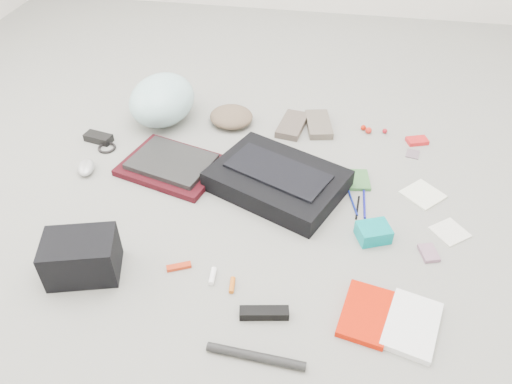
% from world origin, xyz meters
% --- Properties ---
extents(ground_plane, '(4.00, 4.00, 0.00)m').
position_xyz_m(ground_plane, '(0.00, 0.00, 0.00)').
color(ground_plane, gray).
extents(messenger_bag, '(0.60, 0.52, 0.08)m').
position_xyz_m(messenger_bag, '(0.07, 0.09, 0.04)').
color(messenger_bag, black).
rests_on(messenger_bag, ground_plane).
extents(bag_flap, '(0.44, 0.33, 0.01)m').
position_xyz_m(bag_flap, '(0.07, 0.09, 0.09)').
color(bag_flap, black).
rests_on(bag_flap, messenger_bag).
extents(laptop_sleeve, '(0.46, 0.40, 0.03)m').
position_xyz_m(laptop_sleeve, '(-0.38, 0.14, 0.01)').
color(laptop_sleeve, '#38090F').
rests_on(laptop_sleeve, ground_plane).
extents(laptop, '(0.38, 0.32, 0.02)m').
position_xyz_m(laptop, '(-0.38, 0.14, 0.04)').
color(laptop, black).
rests_on(laptop, laptop_sleeve).
extents(bike_helmet, '(0.33, 0.39, 0.22)m').
position_xyz_m(bike_helmet, '(-0.53, 0.51, 0.11)').
color(bike_helmet, '#B1E5E7').
rests_on(bike_helmet, ground_plane).
extents(beanie, '(0.26, 0.25, 0.07)m').
position_xyz_m(beanie, '(-0.21, 0.53, 0.04)').
color(beanie, brown).
rests_on(beanie, ground_plane).
extents(mitten_left, '(0.14, 0.23, 0.03)m').
position_xyz_m(mitten_left, '(0.08, 0.54, 0.02)').
color(mitten_left, brown).
rests_on(mitten_left, ground_plane).
extents(mitten_right, '(0.15, 0.23, 0.03)m').
position_xyz_m(mitten_right, '(0.20, 0.57, 0.02)').
color(mitten_right, '#655A4E').
rests_on(mitten_right, ground_plane).
extents(power_brick, '(0.13, 0.08, 0.03)m').
position_xyz_m(power_brick, '(-0.77, 0.28, 0.02)').
color(power_brick, black).
rests_on(power_brick, ground_plane).
extents(cable_coil, '(0.09, 0.09, 0.01)m').
position_xyz_m(cable_coil, '(-0.71, 0.23, 0.01)').
color(cable_coil, black).
rests_on(cable_coil, ground_plane).
extents(mouse, '(0.10, 0.13, 0.04)m').
position_xyz_m(mouse, '(-0.73, 0.06, 0.02)').
color(mouse, '#A8A8A8').
rests_on(mouse, ground_plane).
extents(camera_bag, '(0.27, 0.22, 0.15)m').
position_xyz_m(camera_bag, '(-0.50, -0.45, 0.07)').
color(camera_bag, black).
rests_on(camera_bag, ground_plane).
extents(multitool, '(0.09, 0.06, 0.01)m').
position_xyz_m(multitool, '(-0.20, -0.38, 0.01)').
color(multitool, '#AF2A0E').
rests_on(multitool, ground_plane).
extents(toiletry_tube_white, '(0.02, 0.07, 0.02)m').
position_xyz_m(toiletry_tube_white, '(-0.08, -0.40, 0.01)').
color(toiletry_tube_white, white).
rests_on(toiletry_tube_white, ground_plane).
extents(toiletry_tube_orange, '(0.02, 0.06, 0.02)m').
position_xyz_m(toiletry_tube_orange, '(-0.00, -0.42, 0.01)').
color(toiletry_tube_orange, '#CA5E14').
rests_on(toiletry_tube_orange, ground_plane).
extents(u_lock, '(0.16, 0.06, 0.03)m').
position_xyz_m(u_lock, '(0.12, -0.52, 0.02)').
color(u_lock, black).
rests_on(u_lock, ground_plane).
extents(bike_pump, '(0.29, 0.04, 0.03)m').
position_xyz_m(bike_pump, '(0.12, -0.67, 0.01)').
color(bike_pump, black).
rests_on(bike_pump, ground_plane).
extents(book_red, '(0.18, 0.24, 0.02)m').
position_xyz_m(book_red, '(0.43, -0.46, 0.01)').
color(book_red, red).
rests_on(book_red, ground_plane).
extents(book_white, '(0.20, 0.25, 0.02)m').
position_xyz_m(book_white, '(0.56, -0.48, 0.01)').
color(book_white, white).
rests_on(book_white, ground_plane).
extents(notepad, '(0.11, 0.14, 0.01)m').
position_xyz_m(notepad, '(0.39, 0.20, 0.01)').
color(notepad, '#366B34').
rests_on(notepad, ground_plane).
extents(pen_blue, '(0.05, 0.15, 0.01)m').
position_xyz_m(pen_blue, '(0.37, 0.06, 0.00)').
color(pen_blue, navy).
rests_on(pen_blue, ground_plane).
extents(pen_black, '(0.02, 0.13, 0.01)m').
position_xyz_m(pen_black, '(0.39, 0.03, 0.00)').
color(pen_black, black).
rests_on(pen_black, ground_plane).
extents(pen_navy, '(0.01, 0.16, 0.01)m').
position_xyz_m(pen_navy, '(0.42, 0.06, 0.00)').
color(pen_navy, navy).
rests_on(pen_navy, ground_plane).
extents(accordion_wallet, '(0.14, 0.13, 0.06)m').
position_xyz_m(accordion_wallet, '(0.45, -0.12, 0.03)').
color(accordion_wallet, '#018F91').
rests_on(accordion_wallet, ground_plane).
extents(card_deck, '(0.08, 0.09, 0.01)m').
position_xyz_m(card_deck, '(0.64, -0.17, 0.01)').
color(card_deck, gray).
rests_on(card_deck, ground_plane).
extents(napkin_top, '(0.19, 0.19, 0.01)m').
position_xyz_m(napkin_top, '(0.64, 0.15, 0.00)').
color(napkin_top, white).
rests_on(napkin_top, ground_plane).
extents(napkin_bottom, '(0.15, 0.15, 0.01)m').
position_xyz_m(napkin_bottom, '(0.72, -0.04, 0.00)').
color(napkin_bottom, silver).
rests_on(napkin_bottom, ground_plane).
extents(lollipop_a, '(0.03, 0.03, 0.03)m').
position_xyz_m(lollipop_a, '(0.40, 0.58, 0.01)').
color(lollipop_a, '#B31806').
rests_on(lollipop_a, ground_plane).
extents(lollipop_b, '(0.04, 0.04, 0.03)m').
position_xyz_m(lollipop_b, '(0.43, 0.56, 0.01)').
color(lollipop_b, red).
rests_on(lollipop_b, ground_plane).
extents(lollipop_c, '(0.02, 0.02, 0.02)m').
position_xyz_m(lollipop_c, '(0.50, 0.57, 0.01)').
color(lollipop_c, maroon).
rests_on(lollipop_c, ground_plane).
extents(altoids_tin, '(0.10, 0.08, 0.02)m').
position_xyz_m(altoids_tin, '(0.64, 0.52, 0.01)').
color(altoids_tin, red).
rests_on(altoids_tin, ground_plane).
extents(stamp_sheet, '(0.07, 0.08, 0.00)m').
position_xyz_m(stamp_sheet, '(0.62, 0.43, 0.00)').
color(stamp_sheet, slate).
rests_on(stamp_sheet, ground_plane).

